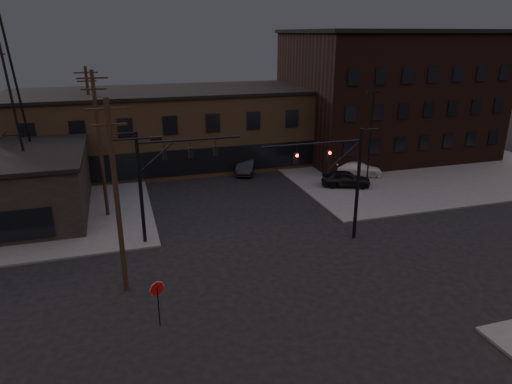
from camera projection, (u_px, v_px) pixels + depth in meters
ground at (293, 282)px, 27.13m from camera, size 140.00×140.00×0.00m
sidewalk_ne at (400, 160)px, 53.07m from camera, size 30.00×30.00×0.15m
building_row at (202, 127)px, 51.08m from camera, size 40.00×12.00×8.00m
building_right at (386, 95)px, 54.40m from camera, size 22.00×16.00×14.00m
traffic_signal_near at (344, 174)px, 31.06m from camera, size 7.12×0.24×8.00m
traffic_signal_far at (159, 174)px, 30.83m from camera, size 7.12×0.24×8.00m
stop_sign at (158, 293)px, 22.51m from camera, size 0.72×0.33×2.48m
utility_pole_near at (118, 194)px, 24.38m from camera, size 3.70×0.28×11.00m
utility_pole_mid at (101, 142)px, 34.85m from camera, size 3.70×0.28×11.50m
utility_pole_far at (91, 120)px, 45.49m from camera, size 2.20×0.28×11.00m
lot_light_a at (371, 132)px, 41.56m from camera, size 1.50×0.28×9.14m
lot_light_b at (397, 119)px, 47.74m from camera, size 1.50×0.28×9.14m
parked_car_lot_a at (346, 179)px, 43.32m from camera, size 4.92×3.40×1.55m
parked_car_lot_b at (358, 169)px, 46.81m from camera, size 5.13×3.84×1.38m
car_crossing at (246, 165)px, 48.14m from camera, size 3.52×5.34×1.66m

